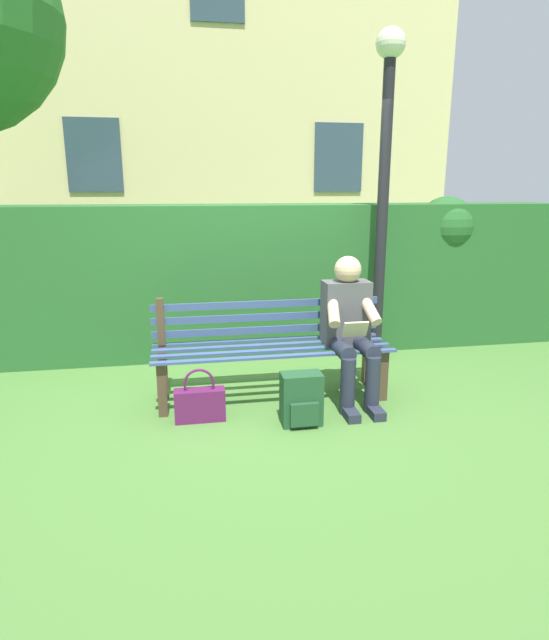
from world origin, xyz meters
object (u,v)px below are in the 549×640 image
(backpack, at_px, (301,400))
(lamp_post, at_px, (384,170))
(handbag, at_px, (200,403))
(person_seated, at_px, (350,326))
(park_bench, at_px, (271,345))

(backpack, xyz_separation_m, lamp_post, (-1.11, -1.38, 1.69))
(handbag, bearing_deg, backpack, 165.50)
(backpack, distance_m, lamp_post, 2.44)
(backpack, height_order, lamp_post, lamp_post)
(handbag, bearing_deg, lamp_post, -147.28)
(person_seated, distance_m, handbag, 1.35)
(backpack, bearing_deg, lamp_post, -128.75)
(backpack, xyz_separation_m, handbag, (0.74, -0.19, -0.05))
(park_bench, relative_size, person_seated, 1.64)
(person_seated, height_order, handbag, person_seated)
(person_seated, relative_size, lamp_post, 0.38)
(person_seated, bearing_deg, park_bench, -16.30)
(park_bench, bearing_deg, person_seated, 163.70)
(park_bench, bearing_deg, backpack, 102.14)
(lamp_post, bearing_deg, park_bench, 32.38)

